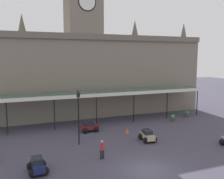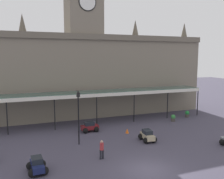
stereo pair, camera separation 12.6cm
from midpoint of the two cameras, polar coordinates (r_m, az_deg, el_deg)
The scene contains 11 objects.
ground_plane at distance 20.44m, azimuth 8.43°, elevation -18.05°, with size 140.00×140.00×0.00m, color #444050.
station_building at distance 37.15m, azimuth -6.66°, elevation 4.36°, with size 37.37×5.68×19.77m.
entrance_canopy at distance 32.61m, azimuth -4.40°, elevation -0.79°, with size 31.99×3.26×4.25m.
car_maroon_sedan at distance 29.65m, azimuth -5.32°, elevation -8.74°, with size 2.07×1.56×1.19m.
car_navy_sedan at distance 20.58m, azimuth -17.00°, elevation -16.58°, with size 1.60×2.10×1.19m.
car_beige_sedan at distance 26.69m, azimuth 8.04°, elevation -10.65°, with size 1.63×2.11×1.19m.
pedestrian_crossing_forecourt at distance 21.93m, azimuth -2.48°, elevation -13.55°, with size 0.39×0.34×1.67m.
victorian_lamppost at distance 24.87m, azimuth -7.89°, elevation -5.20°, with size 0.30×0.30×5.44m.
traffic_cone at distance 29.07m, azimuth 3.38°, elevation -9.51°, with size 0.40×0.40×0.57m, color orange.
planter_by_canopy at distance 35.09m, azimuth 13.77°, elevation -6.38°, with size 0.60×0.60×0.96m.
planter_forecourt_centre at distance 38.06m, azimuth 16.78°, elevation -5.40°, with size 0.60×0.60×0.96m.
Camera 1 is at (-9.24, -15.97, 8.80)m, focal length 39.56 mm.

